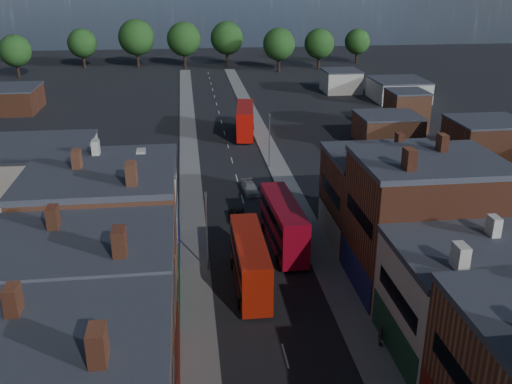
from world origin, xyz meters
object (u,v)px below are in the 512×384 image
object	(u,v)px
car_3	(250,188)
bus_0	(250,261)
bus_1	(283,223)
car_2	(238,216)
bus_2	(245,120)
ped_3	(381,336)

from	to	relation	value
car_3	bus_0	bearing A→B (deg)	-101.07
bus_1	car_2	size ratio (longest dim) A/B	2.93
bus_0	bus_1	world-z (taller)	bus_1
bus_0	car_2	bearing A→B (deg)	88.83
car_3	bus_1	bearing A→B (deg)	-88.61
bus_1	car_2	bearing A→B (deg)	116.16
bus_0	bus_2	size ratio (longest dim) A/B	0.91
bus_0	ped_3	bearing A→B (deg)	-48.37
bus_1	bus_2	distance (m)	43.52
bus_1	ped_3	distance (m)	18.53
bus_2	ped_3	size ratio (longest dim) A/B	7.19
bus_1	bus_2	bearing A→B (deg)	86.36
bus_0	bus_2	xyz separation A→B (m)	(5.00, 51.24, 0.21)
bus_0	bus_2	distance (m)	51.48
ped_3	bus_2	bearing A→B (deg)	24.21
bus_0	bus_1	size ratio (longest dim) A/B	0.95
bus_2	bus_0	bearing A→B (deg)	-89.19
bus_0	bus_2	world-z (taller)	bus_2
bus_2	car_2	world-z (taller)	bus_2
bus_1	ped_3	bearing A→B (deg)	-78.31
bus_2	car_3	xyz separation A→B (m)	(-2.29, -27.46, -2.21)
car_2	car_3	xyz separation A→B (m)	(2.41, 8.68, 0.09)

